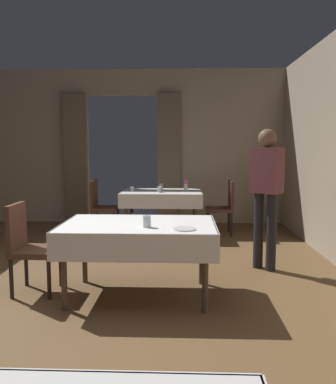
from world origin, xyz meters
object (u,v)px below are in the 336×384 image
Objects in this scene: dining_table_mid at (139,231)px; flower_vase_far at (186,185)px; chair_mid_left at (28,244)px; chair_far_right at (224,205)px; glass_mid_b at (147,221)px; glass_far_b at (159,189)px; glass_far_c at (132,189)px; glass_far_d at (161,186)px; dining_table_far at (162,196)px; plate_mid_a at (184,229)px; person_waiter_by_doorway at (266,187)px; chair_far_left at (101,204)px.

dining_table_mid is 8.01× the size of flower_vase_far.
chair_mid_left is 3.68m from chair_far_right.
glass_mid_b reaches higher than glass_far_b.
glass_far_c is (-0.44, 2.88, 0.13)m from dining_table_mid.
chair_far_right is 8.56× the size of glass_far_d.
glass_mid_b is 1.02× the size of glass_far_d.
chair_far_right is 1.17m from glass_far_d.
glass_mid_b is 0.58× the size of flower_vase_far.
flower_vase_far is at bearing 82.94° from glass_mid_b.
glass_far_c is (-0.92, -0.03, -0.06)m from flower_vase_far.
glass_far_c is (-1.58, -0.05, 0.28)m from chair_far_right.
dining_table_mid and dining_table_far have the same top height.
person_waiter_by_doorway is at bearing 51.48° from plate_mid_a.
person_waiter_by_doorway is (1.37, -1.94, 0.36)m from dining_table_far.
chair_far_left is 3.19m from person_waiter_by_doorway.
glass_far_d is (0.04, 3.18, 0.14)m from dining_table_mid.
chair_far_right is at bearing 1.71° from flower_vase_far.
chair_far_left is 2.14m from chair_far_right.
chair_far_left is 3.33m from glass_mid_b.
chair_far_right is at bearing 98.79° from person_waiter_by_doorway.
person_waiter_by_doorway is (0.31, -1.98, 0.51)m from chair_far_right.
glass_mid_b is 2.92m from glass_far_b.
chair_far_left is 8.39× the size of glass_mid_b.
dining_table_far is 0.80× the size of person_waiter_by_doorway.
chair_far_right is 3.31m from glass_mid_b.
glass_far_c reaches higher than plate_mid_a.
glass_far_b is (0.04, 2.72, 0.14)m from dining_table_mid.
glass_far_b is at bearing 97.79° from plate_mid_a.
flower_vase_far reaches higher than chair_mid_left.
dining_table_far is 1.47× the size of chair_mid_left.
glass_far_c is (-0.54, 3.07, -0.02)m from glass_mid_b.
chair_far_left reaches higher than plate_mid_a.
flower_vase_far is (0.41, 0.01, 0.19)m from dining_table_far.
chair_far_right is at bearing 1.93° from glass_far_c.
glass_far_b is 0.94× the size of glass_far_d.
flower_vase_far is at bearing -0.99° from chair_far_left.
chair_far_left is at bearing 114.22° from plate_mid_a.
chair_far_left is 0.54× the size of person_waiter_by_doorway.
chair_far_left is at bearing 173.93° from glass_far_c.
dining_table_far is (0.07, 2.90, -0.00)m from dining_table_mid.
flower_vase_far is at bearing 23.21° from glass_far_b.
dining_table_far is 1.47× the size of chair_far_right.
glass_far_b is (-0.06, 2.92, -0.00)m from glass_mid_b.
flower_vase_far is at bearing 116.20° from person_waiter_by_doorway.
glass_mid_b reaches higher than dining_table_far.
glass_far_c is at bearing 99.96° from glass_mid_b.
glass_far_c is at bearing -6.07° from chair_far_left.
glass_far_d is at bearing 167.33° from chair_far_right.
plate_mid_a is 0.37m from glass_mid_b.
chair_far_left and chair_far_right have the same top height.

